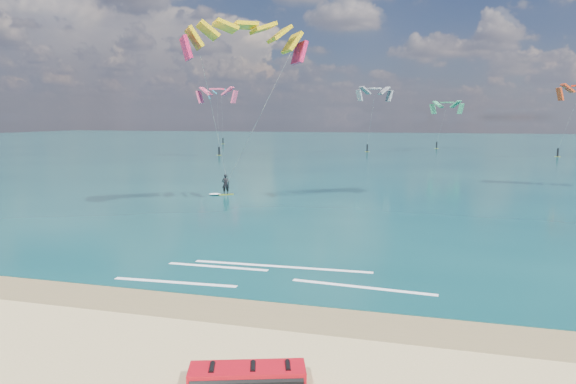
# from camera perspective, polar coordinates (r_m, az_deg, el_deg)

# --- Properties ---
(ground) EXTENTS (320.00, 320.00, 0.00)m
(ground) POSITION_cam_1_polar(r_m,az_deg,el_deg) (53.05, 8.36, 1.33)
(ground) COLOR tan
(ground) RESTS_ON ground
(wet_sand_strip) EXTENTS (320.00, 2.40, 0.01)m
(wet_sand_strip) POSITION_cam_1_polar(r_m,az_deg,el_deg) (17.66, -6.32, -12.85)
(wet_sand_strip) COLOR brown
(wet_sand_strip) RESTS_ON ground
(sea) EXTENTS (320.00, 200.00, 0.04)m
(sea) POSITION_cam_1_polar(r_m,az_deg,el_deg) (116.65, 12.08, 5.00)
(sea) COLOR #0A3439
(sea) RESTS_ON ground
(packed_kite_left) EXTENTS (3.27, 2.09, 0.44)m
(packed_kite_left) POSITION_cam_1_polar(r_m,az_deg,el_deg) (13.33, -4.55, -20.24)
(packed_kite_left) COLOR #BA0917
(packed_kite_left) RESTS_ON ground
(kitesurfer_main) EXTENTS (10.95, 9.14, 14.19)m
(kitesurfer_main) POSITION_cam_1_polar(r_m,az_deg,el_deg) (38.61, -5.94, 9.59)
(kitesurfer_main) COLOR #ABD018
(kitesurfer_main) RESTS_ON sea
(shoreline_foam) EXTENTS (12.35, 3.62, 0.01)m
(shoreline_foam) POSITION_cam_1_polar(r_m,az_deg,el_deg) (21.09, -2.69, -9.14)
(shoreline_foam) COLOR white
(shoreline_foam) RESTS_ON ground
(distant_kites) EXTENTS (73.92, 37.37, 12.63)m
(distant_kites) POSITION_cam_1_polar(r_m,az_deg,el_deg) (95.49, 6.95, 7.76)
(distant_kites) COLOR #34915E
(distant_kites) RESTS_ON ground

